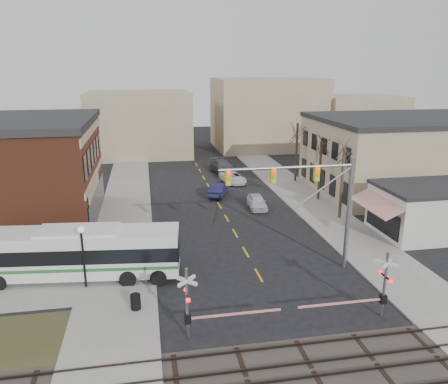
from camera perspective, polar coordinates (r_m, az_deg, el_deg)
The scene contains 22 objects.
ground at distance 29.02m, azimuth 5.58°, elevation -12.54°, with size 160.00×160.00×0.00m, color black.
sidewalk_west at distance 46.59m, azimuth -12.62°, elevation -1.57°, with size 5.00×60.00×0.12m, color gray.
sidewalk_east at distance 49.47m, azimuth 9.91°, elevation -0.39°, with size 5.00×60.00×0.12m, color gray.
ballast_strip at distance 22.68m, azimuth 11.49°, elevation -21.87°, with size 160.00×5.00×0.06m, color #332D28.
rail_tracks at distance 22.62m, azimuth 11.50°, elevation -21.69°, with size 160.00×3.91×0.14m.
tan_building at distance 54.07m, azimuth 22.71°, elevation 4.58°, with size 20.30×15.30×8.50m.
awning_shop at distance 40.81m, azimuth 24.96°, elevation -2.14°, with size 9.74×6.20×4.30m.
tree_east_a at distance 41.85m, azimuth 15.15°, elevation 1.15°, with size 0.28×0.28×6.75m.
tree_east_b at distance 47.33m, azimuth 12.40°, elevation 2.75°, with size 0.28×0.28×6.30m.
tree_east_c at distance 54.60m, azimuth 9.43°, elevation 5.14°, with size 0.28×0.28×7.20m.
transit_bus at distance 30.98m, azimuth -18.29°, elevation -7.49°, with size 13.43×4.34×3.40m.
traffic_signal_mast at distance 30.00m, azimuth 11.68°, elevation -0.06°, with size 9.28×0.30×8.00m.
rr_crossing_west at distance 23.55m, azimuth -3.75°, elevation -14.30°, with size 5.60×1.36×4.00m.
rr_crossing_east at distance 26.59m, azimuth 19.42°, elevation -11.49°, with size 5.60×1.36×4.00m.
street_lamp at distance 29.06m, azimuth -18.04°, elevation -6.46°, with size 0.44×0.44×4.18m.
trash_bin at distance 26.90m, azimuth -11.48°, elevation -13.87°, with size 0.60×0.60×0.92m, color black.
car_a at distance 44.26m, azimuth 4.31°, elevation -1.29°, with size 1.65×4.10×1.40m, color silver.
car_b at distance 48.50m, azimuth -0.77°, elevation 0.36°, with size 1.56×4.47×1.47m, color #17173B.
car_c at distance 53.94m, azimuth 1.14°, elevation 1.89°, with size 2.18×4.73×1.31m, color silver.
car_d at distance 58.96m, azimuth -0.17°, elevation 3.29°, with size 2.34×5.75×1.67m, color #48494E.
pedestrian_near at distance 32.21m, azimuth -12.81°, elevation -7.91°, with size 0.63×0.42×1.74m, color #574B46.
pedestrian_far at distance 34.20m, azimuth -16.71°, elevation -6.97°, with size 0.73×0.57×1.51m, color #343258.
Camera 1 is at (-7.26, -24.45, 13.85)m, focal length 35.00 mm.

